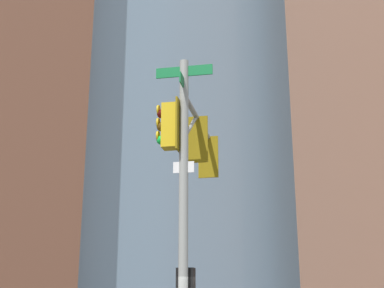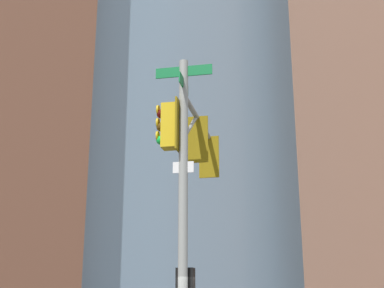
% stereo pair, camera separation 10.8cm
% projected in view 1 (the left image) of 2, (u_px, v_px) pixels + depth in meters
% --- Properties ---
extents(signal_pole_assembly, '(3.79, 3.44, 7.19)m').
position_uv_depth(signal_pole_assembly, '(191.00, 166.00, 12.43)').
color(signal_pole_assembly, gray).
rests_on(signal_pole_assembly, ground_plane).
extents(building_brick_farside, '(16.03, 17.94, 37.53)m').
position_uv_depth(building_brick_farside, '(72.00, 140.00, 57.41)').
color(building_brick_farside, '#845B47').
rests_on(building_brick_farside, ground_plane).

